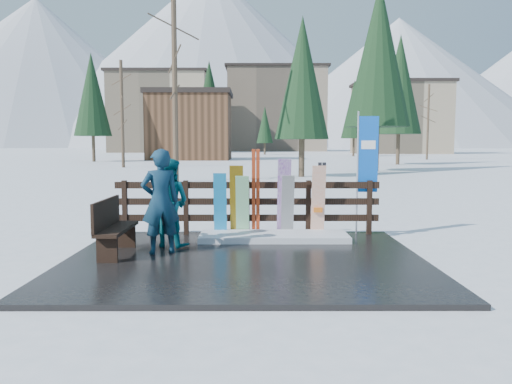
{
  "coord_description": "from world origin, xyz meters",
  "views": [
    {
      "loc": [
        0.17,
        -8.31,
        2.0
      ],
      "look_at": [
        0.19,
        1.0,
        1.1
      ],
      "focal_mm": 35.0,
      "sensor_mm": 36.0,
      "label": 1
    }
  ],
  "objects_px": {
    "snowboard_0": "(220,205)",
    "snowboard_1": "(242,206)",
    "snowboard_2": "(237,201)",
    "snowboard_4": "(288,206)",
    "person_front": "(160,201)",
    "person_back": "(169,203)",
    "rental_flag": "(366,159)",
    "bench": "(113,225)",
    "snowboard_5": "(318,201)",
    "snowboard_3": "(284,198)"
  },
  "relations": [
    {
      "from": "snowboard_0",
      "to": "snowboard_3",
      "type": "height_order",
      "value": "snowboard_3"
    },
    {
      "from": "snowboard_3",
      "to": "snowboard_5",
      "type": "relative_size",
      "value": 1.12
    },
    {
      "from": "rental_flag",
      "to": "person_front",
      "type": "xyz_separation_m",
      "value": [
        -4.0,
        -1.91,
        -0.69
      ]
    },
    {
      "from": "snowboard_0",
      "to": "snowboard_1",
      "type": "xyz_separation_m",
      "value": [
        0.46,
        0.0,
        -0.03
      ]
    },
    {
      "from": "snowboard_0",
      "to": "snowboard_1",
      "type": "distance_m",
      "value": 0.46
    },
    {
      "from": "person_back",
      "to": "bench",
      "type": "bearing_deg",
      "value": 61.69
    },
    {
      "from": "snowboard_3",
      "to": "rental_flag",
      "type": "bearing_deg",
      "value": 8.81
    },
    {
      "from": "bench",
      "to": "snowboard_1",
      "type": "bearing_deg",
      "value": 38.23
    },
    {
      "from": "snowboard_4",
      "to": "person_back",
      "type": "xyz_separation_m",
      "value": [
        -2.29,
        -1.03,
        0.19
      ]
    },
    {
      "from": "snowboard_4",
      "to": "rental_flag",
      "type": "bearing_deg",
      "value": 9.22
    },
    {
      "from": "snowboard_4",
      "to": "rental_flag",
      "type": "height_order",
      "value": "rental_flag"
    },
    {
      "from": "snowboard_4",
      "to": "snowboard_5",
      "type": "relative_size",
      "value": 0.87
    },
    {
      "from": "person_back",
      "to": "person_front",
      "type": "bearing_deg",
      "value": 107.74
    },
    {
      "from": "snowboard_1",
      "to": "person_back",
      "type": "bearing_deg",
      "value": -142.64
    },
    {
      "from": "bench",
      "to": "snowboard_2",
      "type": "xyz_separation_m",
      "value": [
        2.09,
        1.74,
        0.23
      ]
    },
    {
      "from": "bench",
      "to": "snowboard_1",
      "type": "distance_m",
      "value": 2.82
    },
    {
      "from": "snowboard_0",
      "to": "snowboard_3",
      "type": "xyz_separation_m",
      "value": [
        1.33,
        0.0,
        0.15
      ]
    },
    {
      "from": "bench",
      "to": "snowboard_3",
      "type": "xyz_separation_m",
      "value": [
        3.07,
        1.74,
        0.29
      ]
    },
    {
      "from": "snowboard_5",
      "to": "snowboard_3",
      "type": "bearing_deg",
      "value": -180.0
    },
    {
      "from": "bench",
      "to": "snowboard_4",
      "type": "relative_size",
      "value": 1.15
    },
    {
      "from": "snowboard_2",
      "to": "person_back",
      "type": "bearing_deg",
      "value": -140.01
    },
    {
      "from": "snowboard_2",
      "to": "snowboard_5",
      "type": "xyz_separation_m",
      "value": [
        1.7,
        0.0,
        -0.0
      ]
    },
    {
      "from": "snowboard_2",
      "to": "snowboard_5",
      "type": "relative_size",
      "value": 1.01
    },
    {
      "from": "person_front",
      "to": "bench",
      "type": "bearing_deg",
      "value": -14.1
    },
    {
      "from": "snowboard_5",
      "to": "person_back",
      "type": "relative_size",
      "value": 0.91
    },
    {
      "from": "snowboard_3",
      "to": "snowboard_2",
      "type": "bearing_deg",
      "value": 180.0
    },
    {
      "from": "snowboard_4",
      "to": "snowboard_0",
      "type": "bearing_deg",
      "value": -180.0
    },
    {
      "from": "snowboard_4",
      "to": "snowboard_5",
      "type": "distance_m",
      "value": 0.64
    },
    {
      "from": "snowboard_1",
      "to": "snowboard_2",
      "type": "distance_m",
      "value": 0.16
    },
    {
      "from": "rental_flag",
      "to": "snowboard_1",
      "type": "bearing_deg",
      "value": -174.08
    },
    {
      "from": "rental_flag",
      "to": "person_front",
      "type": "relative_size",
      "value": 1.42
    },
    {
      "from": "snowboard_0",
      "to": "rental_flag",
      "type": "xyz_separation_m",
      "value": [
        3.07,
        0.27,
        0.94
      ]
    },
    {
      "from": "bench",
      "to": "snowboard_5",
      "type": "relative_size",
      "value": 1.0
    },
    {
      "from": "snowboard_1",
      "to": "bench",
      "type": "bearing_deg",
      "value": -141.77
    },
    {
      "from": "snowboard_3",
      "to": "person_front",
      "type": "xyz_separation_m",
      "value": [
        -2.26,
        -1.64,
        0.11
      ]
    },
    {
      "from": "snowboard_1",
      "to": "person_back",
      "type": "height_order",
      "value": "person_back"
    },
    {
      "from": "snowboard_3",
      "to": "snowboard_4",
      "type": "xyz_separation_m",
      "value": [
        0.08,
        0.0,
        -0.17
      ]
    },
    {
      "from": "snowboard_2",
      "to": "snowboard_3",
      "type": "bearing_deg",
      "value": -0.0
    },
    {
      "from": "snowboard_0",
      "to": "snowboard_5",
      "type": "distance_m",
      "value": 2.04
    },
    {
      "from": "person_front",
      "to": "person_back",
      "type": "height_order",
      "value": "person_front"
    },
    {
      "from": "snowboard_2",
      "to": "snowboard_3",
      "type": "height_order",
      "value": "snowboard_3"
    },
    {
      "from": "snowboard_2",
      "to": "snowboard_4",
      "type": "xyz_separation_m",
      "value": [
        1.06,
        0.0,
        -0.1
      ]
    },
    {
      "from": "snowboard_1",
      "to": "person_front",
      "type": "height_order",
      "value": "person_front"
    },
    {
      "from": "snowboard_5",
      "to": "rental_flag",
      "type": "relative_size",
      "value": 0.58
    },
    {
      "from": "person_front",
      "to": "snowboard_0",
      "type": "bearing_deg",
      "value": -140.84
    },
    {
      "from": "snowboard_5",
      "to": "person_front",
      "type": "xyz_separation_m",
      "value": [
        -2.97,
        -1.64,
        0.18
      ]
    },
    {
      "from": "bench",
      "to": "snowboard_0",
      "type": "relative_size",
      "value": 1.13
    },
    {
      "from": "snowboard_1",
      "to": "snowboard_5",
      "type": "relative_size",
      "value": 0.88
    },
    {
      "from": "snowboard_1",
      "to": "person_front",
      "type": "bearing_deg",
      "value": -130.37
    },
    {
      "from": "person_front",
      "to": "person_back",
      "type": "xyz_separation_m",
      "value": [
        0.05,
        0.61,
        -0.09
      ]
    }
  ]
}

